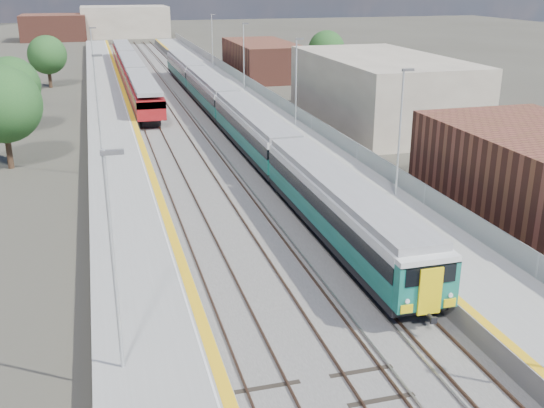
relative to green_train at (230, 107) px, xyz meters
name	(u,v)px	position (x,y,z in m)	size (l,w,h in m)	color
ground	(207,122)	(-1.50, 3.98, -2.08)	(320.00, 320.00, 0.00)	#47443A
ballast_bed	(180,118)	(-3.75, 6.48, -2.05)	(10.50, 155.00, 0.06)	#565451
tracks	(184,113)	(-3.15, 8.16, -1.97)	(8.96, 160.00, 0.17)	#4C3323
platform_right	(253,109)	(3.78, 6.47, -1.54)	(4.70, 155.00, 8.52)	slate
platform_left	(111,117)	(-10.55, 6.47, -1.56)	(4.30, 155.00, 8.52)	slate
green_train	(230,107)	(0.00, 0.00, 0.00)	(2.68, 74.70, 2.95)	black
red_train	(132,70)	(-7.00, 28.47, -0.06)	(2.70, 54.87, 3.41)	black
tree_a	(2,105)	(-18.27, -8.11, 2.67)	(5.56, 5.56, 7.54)	#382619
tree_b	(11,86)	(-18.91, 3.56, 2.25)	(5.08, 5.08, 6.88)	#382619
tree_c	(47,55)	(-17.24, 29.69, 2.05)	(4.84, 4.84, 6.56)	#382619
tree_d	(326,49)	(19.03, 26.27, 2.13)	(4.94, 4.94, 6.69)	#382619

